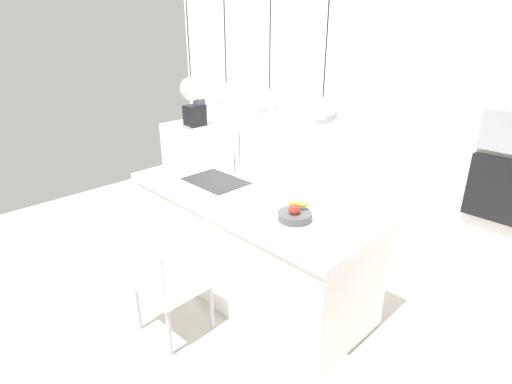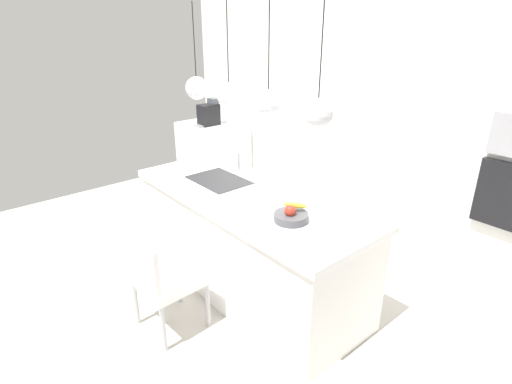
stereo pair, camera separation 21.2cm
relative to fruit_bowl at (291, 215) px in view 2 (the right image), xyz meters
The scene contains 13 objects.
floor 1.14m from the fruit_bowl, behind, with size 6.60×6.60×0.00m, color #BCB7AD.
back_wall 1.85m from the fruit_bowl, 108.68° to the left, with size 6.00×0.10×2.60m, color white.
kitchen_island 0.78m from the fruit_bowl, behind, with size 2.28×0.89×0.93m.
sink_basin 1.01m from the fruit_bowl, behind, with size 0.56×0.40×0.02m, color #2D2D30.
faucet 1.05m from the fruit_bowl, 163.80° to the left, with size 0.02×0.17×0.22m.
fruit_bowl is the anchor object (origin of this frame).
side_counter 3.32m from the fruit_bowl, 155.51° to the left, with size 1.10×0.60×0.87m, color white.
coffee_machine 3.33m from the fruit_bowl, 155.86° to the left, with size 0.20×0.35×0.38m.
chair_near 1.09m from the fruit_bowl, 127.43° to the right, with size 0.49×0.48×0.84m.
pendant_light_left 1.50m from the fruit_bowl, behind, with size 0.20×0.20×0.80m.
pendant_light_center_left 1.11m from the fruit_bowl, behind, with size 0.20×0.20×0.80m.
pendant_light_center_right 0.83m from the fruit_bowl, 167.18° to the left, with size 0.20×0.20×0.80m.
pendant_light_right 0.76m from the fruit_bowl, 32.47° to the left, with size 0.20×0.20×0.80m.
Camera 2 is at (2.42, -1.98, 2.26)m, focal length 28.52 mm.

